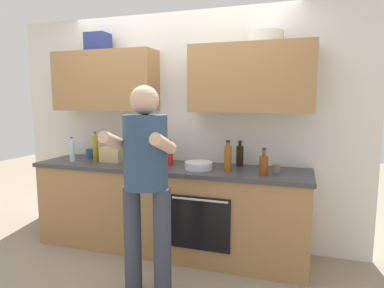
# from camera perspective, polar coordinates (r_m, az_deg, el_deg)

# --- Properties ---
(ground_plane) EXTENTS (12.00, 12.00, 0.00)m
(ground_plane) POSITION_cam_1_polar(r_m,az_deg,el_deg) (3.65, -4.20, -17.80)
(ground_plane) COLOR gray
(back_wall_unit) EXTENTS (4.00, 0.38, 2.50)m
(back_wall_unit) POSITION_cam_1_polar(r_m,az_deg,el_deg) (3.55, -2.74, 6.57)
(back_wall_unit) COLOR silver
(back_wall_unit) RESTS_ON ground
(counter) EXTENTS (2.84, 0.67, 0.90)m
(counter) POSITION_cam_1_polar(r_m,az_deg,el_deg) (3.47, -4.25, -11.07)
(counter) COLOR #A37547
(counter) RESTS_ON ground
(person_standing) EXTENTS (0.49, 0.45, 1.68)m
(person_standing) POSITION_cam_1_polar(r_m,az_deg,el_deg) (2.56, -8.09, -5.35)
(person_standing) COLOR #383D4C
(person_standing) RESTS_ON ground
(bottle_soda) EXTENTS (0.05, 0.05, 0.31)m
(bottle_soda) POSITION_cam_1_polar(r_m,az_deg,el_deg) (3.36, -10.94, -1.73)
(bottle_soda) COLOR #198C33
(bottle_soda) RESTS_ON counter
(bottle_wine) EXTENTS (0.08, 0.08, 0.31)m
(bottle_wine) POSITION_cam_1_polar(r_m,az_deg,el_deg) (3.53, -7.91, -1.20)
(bottle_wine) COLOR #471419
(bottle_wine) RESTS_ON counter
(bottle_water) EXTENTS (0.06, 0.06, 0.27)m
(bottle_water) POSITION_cam_1_polar(r_m,az_deg,el_deg) (3.80, -20.20, -1.12)
(bottle_water) COLOR silver
(bottle_water) RESTS_ON counter
(bottle_syrup) EXTENTS (0.07, 0.07, 0.30)m
(bottle_syrup) POSITION_cam_1_polar(r_m,az_deg,el_deg) (3.08, 6.29, -2.42)
(bottle_syrup) COLOR #8C4C14
(bottle_syrup) RESTS_ON counter
(bottle_soy) EXTENTS (0.07, 0.07, 0.26)m
(bottle_soy) POSITION_cam_1_polar(r_m,az_deg,el_deg) (3.35, 8.35, -1.99)
(bottle_soy) COLOR black
(bottle_soy) RESTS_ON counter
(bottle_hotsauce) EXTENTS (0.06, 0.06, 0.27)m
(bottle_hotsauce) POSITION_cam_1_polar(r_m,az_deg,el_deg) (3.37, -3.87, -1.79)
(bottle_hotsauce) COLOR red
(bottle_hotsauce) RESTS_ON counter
(bottle_vinegar) EXTENTS (0.08, 0.08, 0.25)m
(bottle_vinegar) POSITION_cam_1_polar(r_m,az_deg,el_deg) (2.98, 12.40, -3.59)
(bottle_vinegar) COLOR brown
(bottle_vinegar) RESTS_ON counter
(bottle_oil) EXTENTS (0.06, 0.06, 0.32)m
(bottle_oil) POSITION_cam_1_polar(r_m,az_deg,el_deg) (3.78, -16.48, -0.66)
(bottle_oil) COLOR olive
(bottle_oil) RESTS_ON counter
(cup_stoneware) EXTENTS (0.08, 0.08, 0.08)m
(cup_stoneware) POSITION_cam_1_polar(r_m,az_deg,el_deg) (3.12, 14.49, -4.15)
(cup_stoneware) COLOR slate
(cup_stoneware) RESTS_ON counter
(cup_tea) EXTENTS (0.09, 0.09, 0.10)m
(cup_tea) POSITION_cam_1_polar(r_m,az_deg,el_deg) (3.99, -17.43, -1.56)
(cup_tea) COLOR #33598C
(cup_tea) RESTS_ON counter
(mixing_bowl) EXTENTS (0.27, 0.27, 0.07)m
(mixing_bowl) POSITION_cam_1_polar(r_m,az_deg,el_deg) (3.18, 1.17, -3.78)
(mixing_bowl) COLOR silver
(mixing_bowl) RESTS_ON counter
(knife_block) EXTENTS (0.10, 0.14, 0.31)m
(knife_block) POSITION_cam_1_polar(r_m,az_deg,el_deg) (3.39, -6.83, -1.60)
(knife_block) COLOR brown
(knife_block) RESTS_ON counter
(grocery_bag_bread) EXTENTS (0.26, 0.21, 0.16)m
(grocery_bag_bread) POSITION_cam_1_polar(r_m,az_deg,el_deg) (3.68, -13.52, -1.70)
(grocery_bag_bread) COLOR tan
(grocery_bag_bread) RESTS_ON counter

